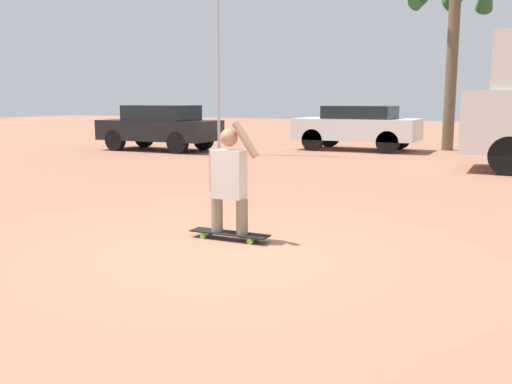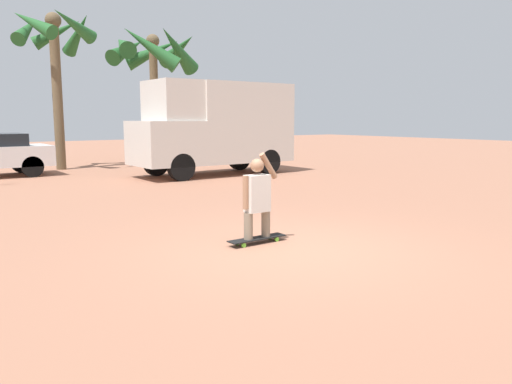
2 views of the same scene
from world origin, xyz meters
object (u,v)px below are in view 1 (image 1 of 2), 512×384
at_px(person_skateboarder, 229,177).
at_px(flagpole, 220,20).
at_px(parked_car_black, 160,126).
at_px(skateboard, 230,234).
at_px(parked_car_white, 358,126).

bearing_deg(person_skateboarder, flagpole, 119.76).
xyz_separation_m(parked_car_black, flagpole, (2.44, -0.28, 3.19)).
bearing_deg(flagpole, person_skateboarder, -60.24).
bearing_deg(flagpole, parked_car_black, 173.33).
bearing_deg(person_skateboarder, parked_car_black, 128.92).
xyz_separation_m(skateboard, parked_car_white, (-1.98, 12.54, 0.72)).
height_order(parked_car_white, flagpole, flagpole).
bearing_deg(parked_car_black, person_skateboarder, -51.08).
height_order(parked_car_white, parked_car_black, parked_car_black).
xyz_separation_m(parked_car_white, parked_car_black, (-5.81, -2.89, -0.01)).
distance_m(person_skateboarder, parked_car_white, 12.70).
relative_size(person_skateboarder, parked_car_black, 0.34).
relative_size(person_skateboarder, flagpole, 0.19).
distance_m(parked_car_black, flagpole, 4.02).
bearing_deg(skateboard, parked_car_white, 98.97).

